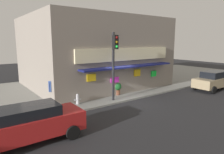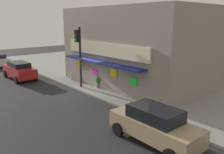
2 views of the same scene
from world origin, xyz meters
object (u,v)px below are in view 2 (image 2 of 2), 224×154
at_px(pedestrian, 72,65).
at_px(parked_car_red, 19,70).
at_px(potted_plant_by_doorway, 116,84).
at_px(fire_hydrant, 72,76).
at_px(potted_plant_by_window, 99,81).
at_px(trash_can, 133,89).
at_px(parked_car_tan, 155,125).
at_px(traffic_light, 79,49).

bearing_deg(pedestrian, parked_car_red, -121.83).
bearing_deg(potted_plant_by_doorway, pedestrian, 179.84).
distance_m(fire_hydrant, potted_plant_by_doorway, 5.08).
bearing_deg(potted_plant_by_window, potted_plant_by_doorway, 21.59).
distance_m(fire_hydrant, trash_can, 6.87).
bearing_deg(potted_plant_by_doorway, potted_plant_by_window, -158.41).
bearing_deg(fire_hydrant, parked_car_red, -140.20).
bearing_deg(parked_car_tan, traffic_light, 166.79).
xyz_separation_m(traffic_light, pedestrian, (-3.84, 1.66, -2.03)).
xyz_separation_m(potted_plant_by_doorway, parked_car_tan, (7.02, -3.88, 0.22)).
relative_size(pedestrian, parked_car_tan, 0.43).
height_order(fire_hydrant, trash_can, trash_can).
bearing_deg(pedestrian, fire_hydrant, -33.62).
height_order(traffic_light, parked_car_red, traffic_light).
height_order(trash_can, parked_car_tan, parked_car_tan).
relative_size(trash_can, potted_plant_by_doorway, 0.95).
relative_size(traffic_light, pedestrian, 2.57).
bearing_deg(potted_plant_by_doorway, fire_hydrant, -170.04).
xyz_separation_m(pedestrian, parked_car_tan, (13.37, -3.90, -0.32)).
height_order(trash_can, pedestrian, pedestrian).
bearing_deg(parked_car_tan, trash_can, 142.56).
bearing_deg(parked_car_tan, parked_car_red, -178.98).
relative_size(potted_plant_by_doorway, parked_car_red, 0.20).
bearing_deg(potted_plant_by_doorway, parked_car_tan, -28.93).
relative_size(trash_can, parked_car_tan, 0.20).
distance_m(traffic_light, potted_plant_by_doorway, 3.95).
distance_m(fire_hydrant, parked_car_tan, 12.40).
bearing_deg(trash_can, fire_hydrant, -171.65).
bearing_deg(potted_plant_by_window, traffic_light, -136.26).
bearing_deg(pedestrian, potted_plant_by_doorway, -0.16).
distance_m(potted_plant_by_window, parked_car_red, 8.40).
bearing_deg(traffic_light, pedestrian, 156.64).
xyz_separation_m(fire_hydrant, potted_plant_by_window, (3.64, 0.34, 0.21)).
distance_m(potted_plant_by_doorway, potted_plant_by_window, 1.47).
xyz_separation_m(pedestrian, potted_plant_by_doorway, (6.35, -0.02, -0.53)).
bearing_deg(potted_plant_by_window, trash_can, 11.79).
xyz_separation_m(fire_hydrant, parked_car_tan, (12.02, -3.00, 0.38)).
distance_m(pedestrian, parked_car_red, 4.93).
height_order(parked_car_tan, parked_car_red, parked_car_tan).
relative_size(trash_can, potted_plant_by_window, 0.89).
height_order(traffic_light, potted_plant_by_doorway, traffic_light).
height_order(trash_can, potted_plant_by_window, potted_plant_by_window).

